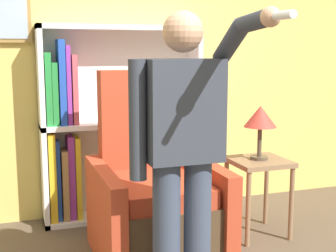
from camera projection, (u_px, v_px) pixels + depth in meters
wall_back at (136, 51)px, 4.03m from camera, size 8.00×0.11×2.80m
bookcase at (102, 127)px, 3.87m from camera, size 1.33×0.28×1.61m
armchair at (154, 200)px, 3.24m from camera, size 0.82×0.91×1.27m
person_standing at (183, 146)px, 2.46m from camera, size 0.55×0.78×1.61m
side_table at (259, 174)px, 3.55m from camera, size 0.42×0.42×0.60m
table_lamp at (260, 119)px, 3.49m from camera, size 0.24×0.24×0.41m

